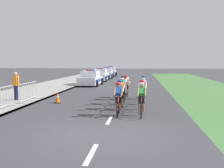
# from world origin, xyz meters

# --- Properties ---
(ground_plane) EXTENTS (160.00, 160.00, 0.00)m
(ground_plane) POSITION_xyz_m (0.00, 0.00, 0.00)
(ground_plane) COLOR #424247
(sidewalk_slab) EXTENTS (4.77, 60.00, 0.12)m
(sidewalk_slab) POSITION_xyz_m (-7.18, 14.00, 0.06)
(sidewalk_slab) COLOR #A3A099
(sidewalk_slab) RESTS_ON ground
(kerb_edge) EXTENTS (0.16, 60.00, 0.13)m
(kerb_edge) POSITION_xyz_m (-4.87, 14.00, 0.07)
(kerb_edge) COLOR #9E9E99
(kerb_edge) RESTS_ON ground
(grass_verge) EXTENTS (7.00, 60.00, 0.01)m
(grass_verge) POSITION_xyz_m (6.93, 14.00, 0.00)
(grass_verge) COLOR #4C7F42
(grass_verge) RESTS_ON ground
(lane_markings_centre) EXTENTS (0.14, 25.60, 0.01)m
(lane_markings_centre) POSITION_xyz_m (0.00, 10.28, 0.00)
(lane_markings_centre) COLOR white
(lane_markings_centre) RESTS_ON ground
(cyclist_lead) EXTENTS (0.42, 1.72, 1.56)m
(cyclist_lead) POSITION_xyz_m (0.29, 3.19, 0.79)
(cyclist_lead) COLOR black
(cyclist_lead) RESTS_ON ground
(cyclist_second) EXTENTS (0.42, 1.72, 1.56)m
(cyclist_second) POSITION_xyz_m (1.31, 3.17, 0.79)
(cyclist_second) COLOR black
(cyclist_second) RESTS_ON ground
(cyclist_third) EXTENTS (0.45, 1.72, 1.56)m
(cyclist_third) POSITION_xyz_m (0.28, 4.72, 0.79)
(cyclist_third) COLOR black
(cyclist_third) RESTS_ON ground
(cyclist_fourth) EXTENTS (0.43, 1.72, 1.56)m
(cyclist_fourth) POSITION_xyz_m (1.31, 4.72, 0.79)
(cyclist_fourth) COLOR black
(cyclist_fourth) RESTS_ON ground
(cyclist_fifth) EXTENTS (0.45, 1.72, 1.56)m
(cyclist_fifth) POSITION_xyz_m (0.26, 6.28, 0.79)
(cyclist_fifth) COLOR black
(cyclist_fifth) RESTS_ON ground
(cyclist_sixth) EXTENTS (0.42, 1.72, 1.56)m
(cyclist_sixth) POSITION_xyz_m (1.40, 6.31, 0.79)
(cyclist_sixth) COLOR black
(cyclist_sixth) RESTS_ON ground
(cyclist_seventh) EXTENTS (0.42, 1.72, 1.56)m
(cyclist_seventh) POSITION_xyz_m (0.15, 8.06, 0.79)
(cyclist_seventh) COLOR black
(cyclist_seventh) RESTS_ON ground
(cyclist_eighth) EXTENTS (0.44, 1.72, 1.56)m
(cyclist_eighth) POSITION_xyz_m (1.41, 8.34, 0.79)
(cyclist_eighth) COLOR black
(cyclist_eighth) RESTS_ON ground
(cyclist_ninth) EXTENTS (0.45, 1.72, 1.56)m
(cyclist_ninth) POSITION_xyz_m (0.31, 9.09, 0.79)
(cyclist_ninth) COLOR black
(cyclist_ninth) RESTS_ON ground
(police_car_nearest) EXTENTS (2.10, 4.45, 1.59)m
(police_car_nearest) POSITION_xyz_m (-3.74, 17.57, 0.68)
(police_car_nearest) COLOR silver
(police_car_nearest) RESTS_ON ground
(police_car_second) EXTENTS (2.01, 4.40, 1.59)m
(police_car_second) POSITION_xyz_m (-3.74, 23.68, 0.68)
(police_car_second) COLOR white
(police_car_second) RESTS_ON ground
(police_car_third) EXTENTS (2.14, 4.47, 1.59)m
(police_car_third) POSITION_xyz_m (-3.74, 29.34, 0.68)
(police_car_third) COLOR white
(police_car_third) RESTS_ON ground
(police_car_furthest) EXTENTS (2.12, 4.46, 1.59)m
(police_car_furthest) POSITION_xyz_m (-3.74, 34.66, 0.68)
(police_car_furthest) COLOR white
(police_car_furthest) RESTS_ON ground
(crowd_barrier_front) EXTENTS (0.54, 2.32, 1.07)m
(crowd_barrier_front) POSITION_xyz_m (-5.33, 3.37, 0.65)
(crowd_barrier_front) COLOR #B7BABF
(crowd_barrier_front) RESTS_ON sidewalk_slab
(crowd_barrier_middle) EXTENTS (0.52, 2.32, 1.07)m
(crowd_barrier_middle) POSITION_xyz_m (-5.23, 6.23, 0.65)
(crowd_barrier_middle) COLOR #B7BABF
(crowd_barrier_middle) RESTS_ON sidewalk_slab
(traffic_cone_near) EXTENTS (0.36, 0.36, 0.64)m
(traffic_cone_near) POSITION_xyz_m (-3.53, 6.32, 0.31)
(traffic_cone_near) COLOR black
(traffic_cone_near) RESTS_ON ground
(spectator_closest) EXTENTS (0.51, 0.35, 1.68)m
(spectator_closest) POSITION_xyz_m (-6.14, 6.52, 1.08)
(spectator_closest) COLOR #23284C
(spectator_closest) RESTS_ON sidewalk_slab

